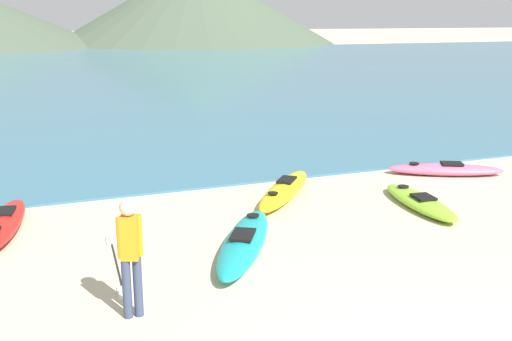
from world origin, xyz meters
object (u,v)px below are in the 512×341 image
object	(u,v)px
kayak_on_sand_6	(446,169)
kayak_on_sand_5	(285,190)
kayak_on_sand_3	(245,242)
person_near_foreground	(130,251)
loose_paddle	(117,264)
kayak_on_sand_2	(420,202)
kayak_on_sand_4	(5,223)

from	to	relation	value
kayak_on_sand_6	kayak_on_sand_5	bearing A→B (deg)	-176.60
kayak_on_sand_3	kayak_on_sand_6	bearing A→B (deg)	24.05
kayak_on_sand_6	person_near_foreground	size ratio (longest dim) A/B	1.77
kayak_on_sand_6	person_near_foreground	distance (m)	10.40
person_near_foreground	loose_paddle	distance (m)	2.17
kayak_on_sand_5	kayak_on_sand_2	bearing A→B (deg)	-36.36
kayak_on_sand_4	kayak_on_sand_5	distance (m)	6.06
kayak_on_sand_4	loose_paddle	distance (m)	3.03
kayak_on_sand_2	kayak_on_sand_5	world-z (taller)	kayak_on_sand_5
kayak_on_sand_2	kayak_on_sand_5	bearing A→B (deg)	143.64
kayak_on_sand_5	person_near_foreground	xyz separation A→B (m)	(-4.35, -4.50, 0.81)
kayak_on_sand_2	person_near_foreground	bearing A→B (deg)	-158.51
kayak_on_sand_2	kayak_on_sand_3	world-z (taller)	kayak_on_sand_3
person_near_foreground	kayak_on_sand_5	bearing A→B (deg)	45.94
kayak_on_sand_4	kayak_on_sand_6	bearing A→B (deg)	2.07
kayak_on_sand_4	loose_paddle	world-z (taller)	kayak_on_sand_4
kayak_on_sand_4	person_near_foreground	xyz separation A→B (m)	(1.71, -4.39, 0.81)
kayak_on_sand_2	kayak_on_sand_6	world-z (taller)	kayak_on_sand_6
kayak_on_sand_4	kayak_on_sand_5	bearing A→B (deg)	1.01
kayak_on_sand_6	loose_paddle	bearing A→B (deg)	-162.71
kayak_on_sand_5	person_near_foreground	bearing A→B (deg)	-134.06
kayak_on_sand_2	kayak_on_sand_5	xyz separation A→B (m)	(-2.46, 1.81, 0.05)
person_near_foreground	loose_paddle	world-z (taller)	person_near_foreground
kayak_on_sand_2	kayak_on_sand_3	bearing A→B (deg)	-167.79
kayak_on_sand_5	kayak_on_sand_4	bearing A→B (deg)	-178.99
kayak_on_sand_3	person_near_foreground	world-z (taller)	person_near_foreground
kayak_on_sand_3	kayak_on_sand_5	world-z (taller)	kayak_on_sand_5
loose_paddle	kayak_on_sand_2	bearing A→B (deg)	6.28
person_near_foreground	kayak_on_sand_4	bearing A→B (deg)	111.27
kayak_on_sand_2	kayak_on_sand_6	bearing A→B (deg)	41.39
kayak_on_sand_3	loose_paddle	size ratio (longest dim) A/B	1.18
kayak_on_sand_2	kayak_on_sand_6	distance (m)	3.18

